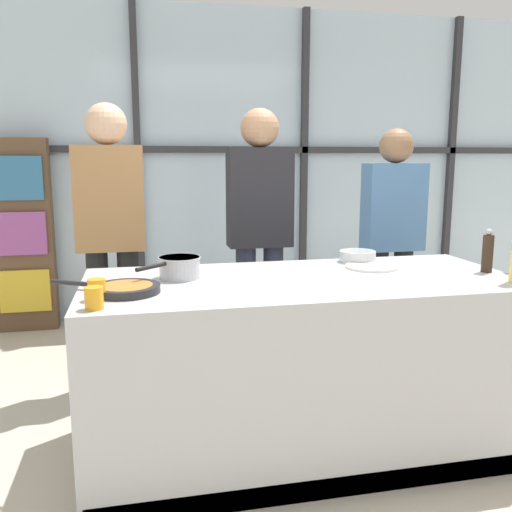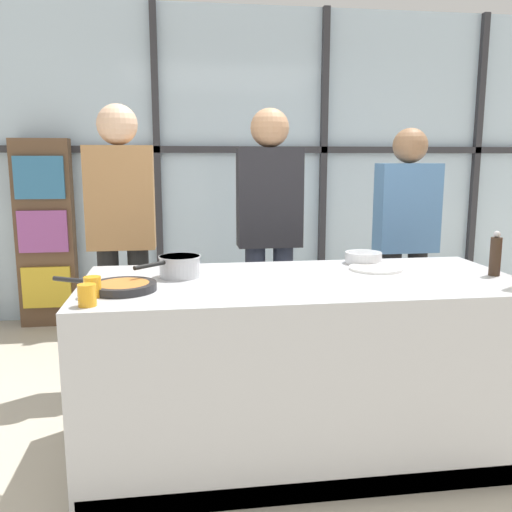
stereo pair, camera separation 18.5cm
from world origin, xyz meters
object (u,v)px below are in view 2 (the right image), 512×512
spectator_center_right (406,234)px  frying_pan (121,286)px  saucepan (179,266)px  juice_glass_far (92,287)px  pepper_grinder (495,255)px  juice_glass_near (87,295)px  mixing_bowl (363,257)px  white_plate (376,268)px  spectator_center_left (269,225)px  spectator_far_left (122,226)px

spectator_center_right → frying_pan: spectator_center_right is taller
saucepan → juice_glass_far: bearing=-136.5°
saucepan → spectator_center_right: bearing=29.1°
pepper_grinder → spectator_center_right: bearing=90.8°
pepper_grinder → juice_glass_near: 1.94m
juice_glass_near → juice_glass_far: (0.00, 0.14, 0.00)m
frying_pan → pepper_grinder: size_ratio=2.15×
frying_pan → saucepan: saucepan is taller
frying_pan → spectator_center_right: bearing=31.5°
spectator_center_right → mixing_bowl: size_ratio=8.21×
juice_glass_far → juice_glass_near: bearing=-90.0°
white_plate → mixing_bowl: (-0.01, 0.18, 0.03)m
frying_pan → saucepan: (0.25, 0.24, 0.04)m
spectator_center_left → frying_pan: size_ratio=3.68×
spectator_center_left → juice_glass_near: spectator_center_left is taller
juice_glass_far → frying_pan: bearing=43.2°
spectator_center_right → mixing_bowl: bearing=50.7°
mixing_bowl → juice_glass_near: size_ratio=2.29×
spectator_center_right → mixing_bowl: spectator_center_right is taller
white_plate → spectator_far_left: bearing=149.3°
spectator_far_left → white_plate: bearing=149.3°
frying_pan → spectator_center_left: bearing=52.5°
frying_pan → white_plate: (1.28, 0.28, -0.01)m
white_plate → saucepan: bearing=-177.9°
spectator_far_left → juice_glass_near: size_ratio=20.30×
spectator_far_left → juice_glass_near: spectator_far_left is taller
spectator_far_left → pepper_grinder: 2.18m
pepper_grinder → juice_glass_near: pepper_grinder is taller
spectator_center_right → frying_pan: (-1.79, -1.10, -0.05)m
saucepan → juice_glass_near: bearing=-126.8°
spectator_far_left → frying_pan: size_ratio=3.71×
spectator_center_right → saucepan: (-1.54, -0.86, -0.01)m
saucepan → juice_glass_near: 0.61m
spectator_center_left → pepper_grinder: (0.96, -1.04, -0.04)m
spectator_far_left → spectator_center_left: bearing=-180.0°
white_plate → spectator_center_right: bearing=57.8°
spectator_far_left → white_plate: spectator_far_left is taller
spectator_center_left → frying_pan: spectator_center_left is taller
saucepan → spectator_far_left: bearing=112.6°
white_plate → pepper_grinder: pepper_grinder is taller
spectator_far_left → spectator_center_right: 1.90m
frying_pan → juice_glass_far: (-0.11, -0.10, 0.02)m
mixing_bowl → spectator_far_left: bearing=155.1°
spectator_center_left → spectator_center_right: 0.95m
spectator_center_right → white_plate: bearing=57.8°
spectator_far_left → spectator_center_left: (0.95, 0.00, -0.01)m
saucepan → juice_glass_far: (-0.36, -0.34, -0.01)m
mixing_bowl → pepper_grinder: size_ratio=0.90×
white_plate → pepper_grinder: bearing=-22.6°
spectator_far_left → mixing_bowl: (1.37, -0.64, -0.12)m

